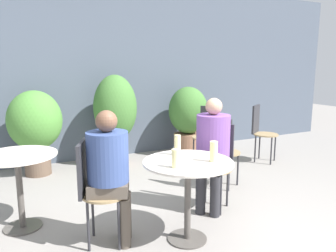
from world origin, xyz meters
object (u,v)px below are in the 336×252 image
at_px(cafe_table_near, 188,177).
at_px(bistro_chair_0, 216,158).
at_px(potted_plant_1, 115,112).
at_px(bistro_chair_3, 208,130).
at_px(seated_person_1, 110,166).
at_px(beer_glass_1, 178,145).
at_px(beer_glass_0, 214,152).
at_px(potted_plant_2, 188,117).
at_px(seated_person_0, 212,145).
at_px(bistro_chair_1, 93,184).
at_px(potted_plant_0, 35,124).
at_px(cafe_table_far, 18,171).
at_px(beer_glass_2, 176,158).
at_px(bistro_chair_2, 260,128).
at_px(bistro_chair_4, 222,146).

xyz_separation_m(cafe_table_near, bistro_chair_0, (0.66, 0.51, -0.04)).
bearing_deg(bistro_chair_0, potted_plant_1, 156.06).
height_order(bistro_chair_3, seated_person_1, seated_person_1).
relative_size(bistro_chair_0, beer_glass_1, 4.87).
relative_size(beer_glass_0, potted_plant_2, 0.15).
relative_size(bistro_chair_0, seated_person_0, 0.75).
bearing_deg(bistro_chair_3, potted_plant_1, -148.67).
relative_size(bistro_chair_1, potted_plant_0, 0.76).
height_order(cafe_table_far, seated_person_0, seated_person_0).
bearing_deg(bistro_chair_0, beer_glass_0, -74.73).
relative_size(seated_person_1, potted_plant_0, 0.98).
bearing_deg(bistro_chair_1, beer_glass_2, -104.26).
height_order(bistro_chair_0, seated_person_0, seated_person_0).
xyz_separation_m(beer_glass_2, potted_plant_1, (0.34, 2.71, 0.02)).
bearing_deg(seated_person_0, bistro_chair_2, 86.95).
xyz_separation_m(cafe_table_near, bistro_chair_2, (2.36, 1.68, -0.04)).
xyz_separation_m(beer_glass_2, potted_plant_0, (-0.86, 2.71, -0.08)).
height_order(cafe_table_far, potted_plant_0, potted_plant_0).
bearing_deg(beer_glass_0, cafe_table_near, 149.12).
relative_size(seated_person_0, potted_plant_2, 1.02).
height_order(cafe_table_near, bistro_chair_2, bistro_chair_2).
xyz_separation_m(bistro_chair_3, potted_plant_0, (-2.51, 0.68, 0.19)).
distance_m(cafe_table_far, beer_glass_2, 1.58).
xyz_separation_m(bistro_chair_0, beer_glass_1, (-0.65, -0.29, 0.28)).
bearing_deg(bistro_chair_0, bistro_chair_1, -120.00).
distance_m(bistro_chair_0, beer_glass_1, 0.77).
bearing_deg(seated_person_0, beer_glass_0, -71.17).
relative_size(bistro_chair_1, potted_plant_1, 0.65).
xyz_separation_m(potted_plant_0, potted_plant_2, (2.54, 0.01, -0.07)).
bearing_deg(bistro_chair_2, beer_glass_2, -177.67).
height_order(bistro_chair_3, beer_glass_2, bistro_chair_3).
bearing_deg(beer_glass_0, seated_person_1, 155.70).
distance_m(bistro_chair_0, beer_glass_0, 0.83).
height_order(cafe_table_far, beer_glass_0, beer_glass_0).
xyz_separation_m(potted_plant_1, potted_plant_2, (1.34, 0.00, -0.17)).
bearing_deg(potted_plant_2, bistro_chair_4, -105.27).
distance_m(seated_person_0, beer_glass_1, 0.58).
relative_size(beer_glass_0, beer_glass_2, 1.17).
height_order(beer_glass_2, potted_plant_0, potted_plant_0).
relative_size(seated_person_1, potted_plant_2, 0.99).
height_order(bistro_chair_2, seated_person_0, seated_person_0).
bearing_deg(bistro_chair_4, beer_glass_0, 114.46).
height_order(bistro_chair_4, beer_glass_0, bistro_chair_4).
height_order(beer_glass_0, potted_plant_1, potted_plant_1).
distance_m(bistro_chair_4, beer_glass_1, 1.28).
bearing_deg(cafe_table_far, cafe_table_near, -34.29).
bearing_deg(beer_glass_0, potted_plant_1, 90.87).
height_order(cafe_table_far, bistro_chair_4, bistro_chair_4).
relative_size(cafe_table_far, beer_glass_1, 3.89).
bearing_deg(bistro_chair_4, bistro_chair_0, 111.48).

